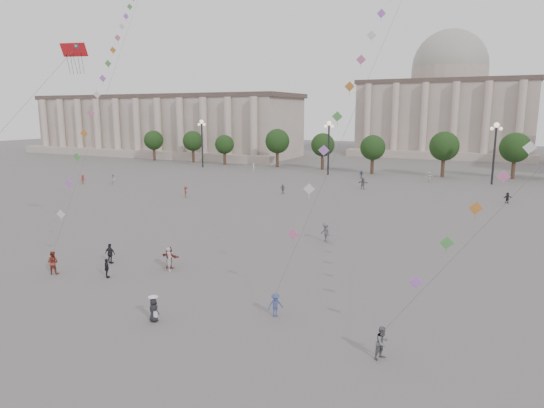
% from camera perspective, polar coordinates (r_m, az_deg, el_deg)
% --- Properties ---
extents(ground, '(360.00, 360.00, 0.00)m').
position_cam_1_polar(ground, '(30.27, -11.72, -13.76)').
color(ground, '#595653').
rests_on(ground, ground).
extents(hall_west, '(84.00, 26.22, 17.20)m').
position_cam_1_polar(hall_west, '(147.80, -12.76, 9.01)').
color(hall_west, '#A39588').
rests_on(hall_west, ground).
extents(hall_central, '(48.30, 34.30, 35.50)m').
position_cam_1_polar(hall_central, '(151.79, 19.87, 10.87)').
color(hall_central, '#A39588').
rests_on(hall_central, ground).
extents(tree_row, '(137.12, 5.12, 8.00)m').
position_cam_1_polar(tree_row, '(101.30, 16.28, 6.40)').
color(tree_row, '#38291C').
rests_on(tree_row, ground).
extents(lamp_post_far_west, '(2.00, 0.90, 10.65)m').
position_cam_1_polar(lamp_post_far_west, '(110.81, -8.25, 8.08)').
color(lamp_post_far_west, '#262628').
rests_on(lamp_post_far_west, ground).
extents(lamp_post_mid_west, '(2.00, 0.90, 10.65)m').
position_cam_1_polar(lamp_post_mid_west, '(97.20, 6.69, 7.74)').
color(lamp_post_mid_west, '#262628').
rests_on(lamp_post_mid_west, ground).
extents(lamp_post_mid_east, '(2.00, 0.90, 10.65)m').
position_cam_1_polar(lamp_post_mid_east, '(91.75, 24.77, 6.65)').
color(lamp_post_mid_east, '#262628').
rests_on(lamp_post_mid_east, ground).
extents(person_crowd_0, '(0.84, 0.89, 1.48)m').
position_cam_1_polar(person_crowd_0, '(93.69, 10.46, 3.46)').
color(person_crowd_0, '#2E4A67').
rests_on(person_crowd_0, ground).
extents(person_crowd_1, '(1.05, 1.02, 1.70)m').
position_cam_1_polar(person_crowd_1, '(88.94, -18.15, 2.78)').
color(person_crowd_1, '#B9B9B4').
rests_on(person_crowd_1, ground).
extents(person_crowd_2, '(0.83, 1.16, 1.62)m').
position_cam_1_polar(person_crowd_2, '(90.88, -21.36, 2.71)').
color(person_crowd_2, maroon).
rests_on(person_crowd_2, ground).
extents(person_crowd_4, '(1.67, 1.46, 1.83)m').
position_cam_1_polar(person_crowd_4, '(91.17, 18.02, 3.02)').
color(person_crowd_4, silver).
rests_on(person_crowd_4, ground).
extents(person_crowd_6, '(1.42, 1.23, 1.90)m').
position_cam_1_polar(person_crowd_6, '(47.50, 6.31, -3.28)').
color(person_crowd_6, slate).
rests_on(person_crowd_6, ground).
extents(person_crowd_9, '(1.38, 1.24, 1.52)m').
position_cam_1_polar(person_crowd_9, '(74.23, 25.96, 0.65)').
color(person_crowd_9, '#232328').
rests_on(person_crowd_9, ground).
extents(person_crowd_10, '(0.68, 0.73, 1.68)m').
position_cam_1_polar(person_crowd_10, '(102.29, -2.17, 4.30)').
color(person_crowd_10, white).
rests_on(person_crowd_10, ground).
extents(person_crowd_12, '(1.87, 0.85, 1.94)m').
position_cam_1_polar(person_crowd_12, '(80.37, 10.64, 2.42)').
color(person_crowd_12, slate).
rests_on(person_crowd_12, ground).
extents(person_crowd_13, '(0.80, 0.84, 1.93)m').
position_cam_1_polar(person_crowd_13, '(39.56, -11.99, -6.34)').
color(person_crowd_13, '#B2B1AD').
rests_on(person_crowd_13, ground).
extents(person_crowd_16, '(0.91, 0.43, 1.52)m').
position_cam_1_polar(person_crowd_16, '(74.76, 1.27, 1.82)').
color(person_crowd_16, slate).
rests_on(person_crowd_16, ground).
extents(person_crowd_17, '(0.99, 1.19, 1.60)m').
position_cam_1_polar(person_crowd_17, '(72.59, -10.11, 1.41)').
color(person_crowd_17, maroon).
rests_on(person_crowd_17, ground).
extents(tourist_1, '(0.90, 0.85, 1.49)m').
position_cam_1_polar(tourist_1, '(39.24, -18.86, -7.18)').
color(tourist_1, black).
rests_on(tourist_1, ground).
extents(tourist_2, '(1.68, 0.57, 1.80)m').
position_cam_1_polar(tourist_2, '(40.20, -11.99, -6.16)').
color(tourist_2, maroon).
rests_on(tourist_2, ground).
extents(tourist_4, '(1.01, 0.45, 1.70)m').
position_cam_1_polar(tourist_4, '(42.68, -18.50, -5.56)').
color(tourist_4, black).
rests_on(tourist_4, ground).
extents(kite_flyer_0, '(1.08, 0.97, 1.82)m').
position_cam_1_polar(kite_flyer_0, '(41.66, -24.39, -6.29)').
color(kite_flyer_0, maroon).
rests_on(kite_flyer_0, ground).
extents(kite_flyer_1, '(1.09, 1.09, 1.51)m').
position_cam_1_polar(kite_flyer_1, '(30.51, 0.42, -11.78)').
color(kite_flyer_1, '#38477F').
rests_on(kite_flyer_1, ground).
extents(kite_flyer_2, '(0.98, 1.05, 1.73)m').
position_cam_1_polar(kite_flyer_2, '(26.34, 12.85, -15.63)').
color(kite_flyer_2, slate).
rests_on(kite_flyer_2, ground).
extents(hat_person, '(0.76, 0.60, 1.69)m').
position_cam_1_polar(hat_person, '(30.66, -13.75, -11.88)').
color(hat_person, black).
rests_on(hat_person, ground).
extents(dragon_kite, '(2.26, 8.88, 22.99)m').
position_cam_1_polar(dragon_kite, '(43.68, -22.42, 15.31)').
color(dragon_kite, red).
rests_on(dragon_kite, ground).
extents(kite_train_west, '(24.61, 43.73, 64.46)m').
position_cam_1_polar(kite_train_west, '(66.63, -17.01, 19.28)').
color(kite_train_west, '#3F3F3F').
rests_on(kite_train_west, ground).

